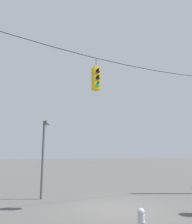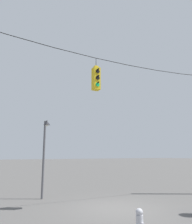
# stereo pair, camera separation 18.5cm
# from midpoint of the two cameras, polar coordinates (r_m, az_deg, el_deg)

# --- Properties ---
(ground_plane) EXTENTS (200.00, 200.00, 0.00)m
(ground_plane) POSITION_cam_midpoint_polar(r_m,az_deg,el_deg) (10.64, 6.25, -23.77)
(ground_plane) COLOR #565451
(span_wire) EXTENTS (14.34, 0.03, 0.42)m
(span_wire) POSITION_cam_midpoint_polar(r_m,az_deg,el_deg) (11.74, 4.51, 13.60)
(span_wire) COLOR black
(traffic_light_over_intersection) EXTENTS (0.34, 0.46, 1.66)m
(traffic_light_over_intersection) POSITION_cam_midpoint_polar(r_m,az_deg,el_deg) (10.87, 0.51, 8.74)
(traffic_light_over_intersection) COLOR yellow
(street_lamp) EXTENTS (0.37, 0.65, 4.24)m
(street_lamp) POSITION_cam_midpoint_polar(r_m,az_deg,el_deg) (12.58, -12.81, -8.45)
(street_lamp) COLOR #515156
(street_lamp) RESTS_ON ground_plane
(fire_hydrant) EXTENTS (0.22, 0.30, 0.75)m
(fire_hydrant) POSITION_cam_midpoint_polar(r_m,az_deg,el_deg) (7.48, 12.12, -26.14)
(fire_hydrant) COLOR silver
(fire_hydrant) RESTS_ON ground_plane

